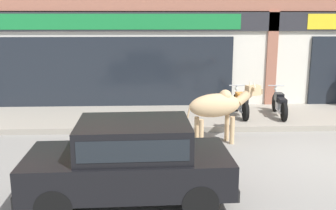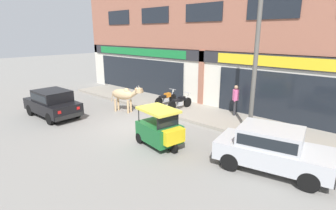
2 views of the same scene
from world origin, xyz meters
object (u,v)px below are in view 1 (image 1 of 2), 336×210
cow (219,106)px  motorcycle_0 (241,103)px  motorcycle_1 (280,104)px  car_1 (131,158)px

cow → motorcycle_0: bearing=64.3°
motorcycle_1 → cow: bearing=-136.5°
cow → car_1: cow is taller
cow → car_1: 3.80m
car_1 → motorcycle_1: (4.37, 5.36, -0.26)m
car_1 → motorcycle_0: (3.17, 5.47, -0.26)m
car_1 → motorcycle_0: size_ratio=2.02×
cow → motorcycle_0: cow is taller
motorcycle_1 → car_1: bearing=-129.2°
motorcycle_0 → motorcycle_1: (1.20, -0.11, 0.00)m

